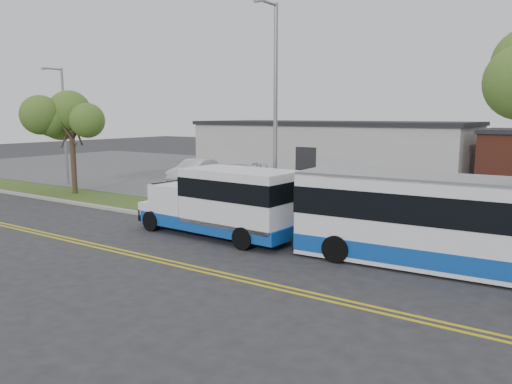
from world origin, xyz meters
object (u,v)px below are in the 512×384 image
Objects in this scene: streetlight_far at (63,122)px; shuttle_bus at (226,201)px; streetlight_near at (275,108)px; transit_bus at (463,225)px; pedestrian at (186,194)px; tree_west at (71,112)px; parked_car_b at (230,175)px; parked_car_a at (195,171)px.

streetlight_far reaches higher than shuttle_bus.
streetlight_near is 4.70m from shuttle_bus.
streetlight_near reaches higher than shuttle_bus.
shuttle_bus is 8.94m from transit_bus.
transit_bus is 6.08× the size of pedestrian.
shuttle_bus is at bearing -179.07° from transit_bus.
tree_west is 3.84× the size of pedestrian.
streetlight_far is at bearing -34.89° from pedestrian.
transit_bus is 20.29m from parked_car_b.
transit_bus is at bearing -9.96° from streetlight_far.
transit_bus is (27.41, -4.82, -2.96)m from streetlight_far.
streetlight_near is 1.87× the size of parked_car_b.
streetlight_near reaches higher than parked_car_b.
parked_car_b is at bearing -90.21° from pedestrian.
pedestrian is at bearing -179.79° from streetlight_near.
streetlight_far reaches higher than pedestrian.
pedestrian is at bearing -11.13° from streetlight_far.
tree_west is 15.01m from streetlight_near.
parked_car_a is at bearing -157.92° from parked_car_b.
pedestrian is (-5.25, -0.02, -4.23)m from streetlight_near.
tree_west is 1.38× the size of parked_car_a.
streetlight_near is 0.87× the size of transit_bus.
parked_car_b is (6.08, 7.94, -4.28)m from tree_west.
streetlight_near is 1.27× the size of shuttle_bus.
pedestrian is at bearing 167.77° from transit_bus.
parked_car_b is at bearing 145.24° from transit_bus.
streetlight_near is 1.19× the size of streetlight_far.
parked_car_a is (-12.20, 8.55, -4.31)m from streetlight_near.
streetlight_near reaches higher than transit_bus.
tree_west is 1.36× the size of parked_car_b.
shuttle_bus is 1.46× the size of parked_car_b.
tree_west is at bearing -103.03° from parked_car_b.
parked_car_b is (-3.68, 8.43, -0.16)m from pedestrian.
transit_bus is 2.15× the size of parked_car_b.
pedestrian is (9.75, -0.49, -4.12)m from tree_west.
pedestrian is (13.75, -2.71, -3.48)m from streetlight_far.
streetlight_near is at bearing -42.90° from parked_car_a.
streetlight_far is 1.57× the size of parked_car_b.
streetlight_near is 1.90× the size of parked_car_a.
streetlight_far is 1.07× the size of shuttle_bus.
tree_west is at bearing 178.20° from streetlight_near.
streetlight_far is at bearing 166.58° from transit_bus.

